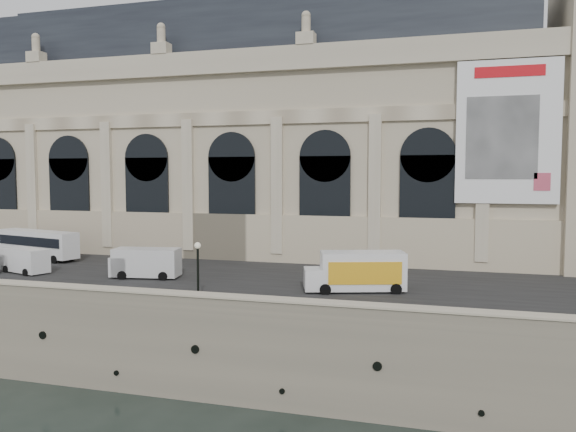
{
  "coord_description": "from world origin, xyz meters",
  "views": [
    {
      "loc": [
        17.87,
        -33.3,
        15.12
      ],
      "look_at": [
        2.11,
        22.0,
        10.89
      ],
      "focal_mm": 35.0,
      "sensor_mm": 36.0,
      "label": 1
    }
  ],
  "objects_px": {
    "bus_left": "(38,243)",
    "van_c": "(143,263)",
    "van_b": "(23,260)",
    "box_truck": "(357,272)",
    "lamp_right": "(198,274)"
  },
  "relations": [
    {
      "from": "box_truck",
      "to": "van_b",
      "type": "bearing_deg",
      "value": -179.78
    },
    {
      "from": "bus_left",
      "to": "van_c",
      "type": "relative_size",
      "value": 1.74
    },
    {
      "from": "van_b",
      "to": "van_c",
      "type": "height_order",
      "value": "van_c"
    },
    {
      "from": "van_b",
      "to": "van_c",
      "type": "xyz_separation_m",
      "value": [
        12.1,
        0.67,
        0.17
      ]
    },
    {
      "from": "van_b",
      "to": "van_c",
      "type": "relative_size",
      "value": 0.89
    },
    {
      "from": "bus_left",
      "to": "van_c",
      "type": "distance_m",
      "value": 17.77
    },
    {
      "from": "bus_left",
      "to": "lamp_right",
      "type": "xyz_separation_m",
      "value": [
        25.57,
        -14.55,
        0.45
      ]
    },
    {
      "from": "van_b",
      "to": "box_truck",
      "type": "bearing_deg",
      "value": 0.22
    },
    {
      "from": "lamp_right",
      "to": "van_c",
      "type": "bearing_deg",
      "value": 138.54
    },
    {
      "from": "box_truck",
      "to": "lamp_right",
      "type": "xyz_separation_m",
      "value": [
        -10.03,
        -7.45,
        0.63
      ]
    },
    {
      "from": "van_b",
      "to": "box_truck",
      "type": "height_order",
      "value": "box_truck"
    },
    {
      "from": "bus_left",
      "to": "box_truck",
      "type": "bearing_deg",
      "value": -11.28
    },
    {
      "from": "van_b",
      "to": "lamp_right",
      "type": "relative_size",
      "value": 1.25
    },
    {
      "from": "bus_left",
      "to": "lamp_right",
      "type": "relative_size",
      "value": 2.45
    },
    {
      "from": "van_b",
      "to": "lamp_right",
      "type": "height_order",
      "value": "lamp_right"
    }
  ]
}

